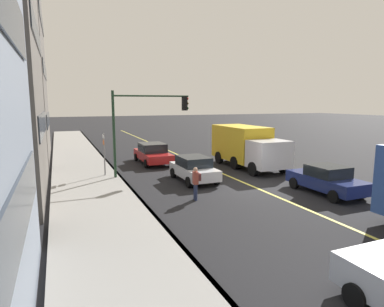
{
  "coord_description": "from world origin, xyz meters",
  "views": [
    {
      "loc": [
        -15.12,
        9.88,
        4.62
      ],
      "look_at": [
        0.93,
        3.25,
        1.91
      ],
      "focal_mm": 30.6,
      "sensor_mm": 36.0,
      "label": 1
    }
  ],
  "objects_px": {
    "car_white": "(194,168)",
    "pedestrian_with_backpack": "(196,181)",
    "truck_yellow": "(246,146)",
    "traffic_light_mast": "(145,118)",
    "street_sign_post": "(104,152)",
    "car_red": "(153,153)",
    "car_navy": "(326,179)"
  },
  "relations": [
    {
      "from": "pedestrian_with_backpack",
      "to": "traffic_light_mast",
      "type": "relative_size",
      "value": 0.3
    },
    {
      "from": "car_navy",
      "to": "street_sign_post",
      "type": "distance_m",
      "value": 12.85
    },
    {
      "from": "car_white",
      "to": "pedestrian_with_backpack",
      "type": "relative_size",
      "value": 2.48
    },
    {
      "from": "truck_yellow",
      "to": "street_sign_post",
      "type": "distance_m",
      "value": 9.94
    },
    {
      "from": "car_red",
      "to": "truck_yellow",
      "type": "bearing_deg",
      "value": -124.6
    },
    {
      "from": "car_navy",
      "to": "car_white",
      "type": "bearing_deg",
      "value": 45.58
    },
    {
      "from": "car_navy",
      "to": "traffic_light_mast",
      "type": "distance_m",
      "value": 10.85
    },
    {
      "from": "car_red",
      "to": "truck_yellow",
      "type": "relative_size",
      "value": 0.69
    },
    {
      "from": "car_red",
      "to": "truck_yellow",
      "type": "height_order",
      "value": "truck_yellow"
    },
    {
      "from": "pedestrian_with_backpack",
      "to": "truck_yellow",
      "type": "bearing_deg",
      "value": -47.03
    },
    {
      "from": "car_red",
      "to": "traffic_light_mast",
      "type": "distance_m",
      "value": 5.57
    },
    {
      "from": "car_red",
      "to": "traffic_light_mast",
      "type": "relative_size",
      "value": 0.9
    },
    {
      "from": "traffic_light_mast",
      "to": "pedestrian_with_backpack",
      "type": "bearing_deg",
      "value": -170.77
    },
    {
      "from": "traffic_light_mast",
      "to": "truck_yellow",
      "type": "bearing_deg",
      "value": -86.88
    },
    {
      "from": "truck_yellow",
      "to": "traffic_light_mast",
      "type": "height_order",
      "value": "traffic_light_mast"
    },
    {
      "from": "car_red",
      "to": "traffic_light_mast",
      "type": "xyz_separation_m",
      "value": [
        -4.44,
        1.64,
        2.93
      ]
    },
    {
      "from": "car_red",
      "to": "car_white",
      "type": "bearing_deg",
      "value": -173.93
    },
    {
      "from": "traffic_light_mast",
      "to": "street_sign_post",
      "type": "xyz_separation_m",
      "value": [
        0.83,
        2.44,
        -2.08
      ]
    },
    {
      "from": "car_red",
      "to": "traffic_light_mast",
      "type": "bearing_deg",
      "value": 159.71
    },
    {
      "from": "truck_yellow",
      "to": "pedestrian_with_backpack",
      "type": "xyz_separation_m",
      "value": [
        -6.11,
        6.56,
        -0.64
      ]
    },
    {
      "from": "car_white",
      "to": "pedestrian_with_backpack",
      "type": "xyz_separation_m",
      "value": [
        -3.62,
        1.41,
        0.17
      ]
    },
    {
      "from": "car_white",
      "to": "traffic_light_mast",
      "type": "height_order",
      "value": "traffic_light_mast"
    },
    {
      "from": "car_white",
      "to": "car_red",
      "type": "bearing_deg",
      "value": 6.07
    },
    {
      "from": "car_navy",
      "to": "car_red",
      "type": "distance_m",
      "value": 13.06
    },
    {
      "from": "pedestrian_with_backpack",
      "to": "traffic_light_mast",
      "type": "xyz_separation_m",
      "value": [
        5.7,
        0.93,
        2.78
      ]
    },
    {
      "from": "car_white",
      "to": "pedestrian_with_backpack",
      "type": "distance_m",
      "value": 3.89
    },
    {
      "from": "truck_yellow",
      "to": "street_sign_post",
      "type": "bearing_deg",
      "value": 87.55
    },
    {
      "from": "car_white",
      "to": "car_navy",
      "type": "distance_m",
      "value": 7.31
    },
    {
      "from": "car_white",
      "to": "street_sign_post",
      "type": "xyz_separation_m",
      "value": [
        2.91,
        4.77,
        0.87
      ]
    },
    {
      "from": "truck_yellow",
      "to": "traffic_light_mast",
      "type": "distance_m",
      "value": 7.8
    },
    {
      "from": "car_navy",
      "to": "truck_yellow",
      "type": "xyz_separation_m",
      "value": [
        7.61,
        0.07,
        0.83
      ]
    },
    {
      "from": "car_white",
      "to": "street_sign_post",
      "type": "bearing_deg",
      "value": 58.61
    }
  ]
}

